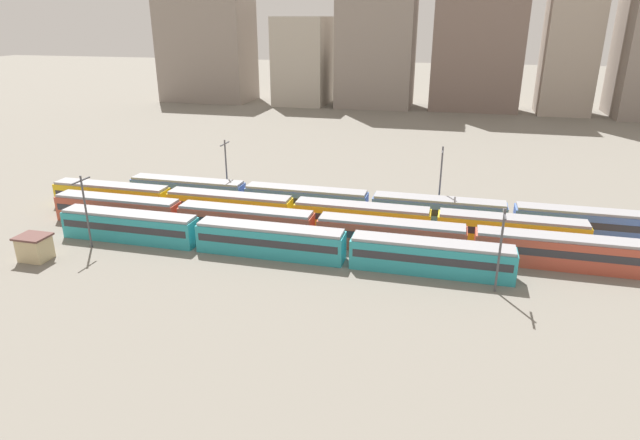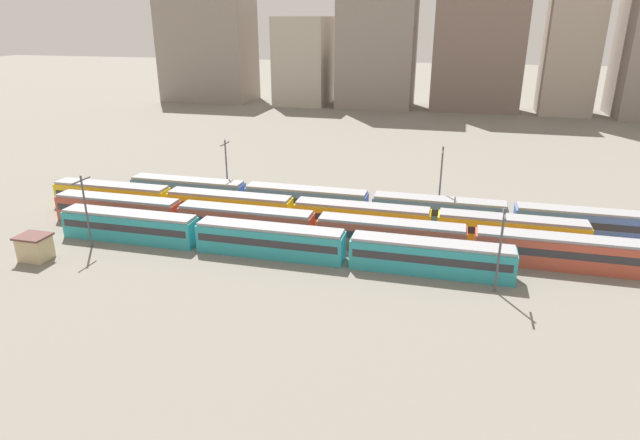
# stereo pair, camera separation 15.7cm
# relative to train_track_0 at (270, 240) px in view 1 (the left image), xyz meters

# --- Properties ---
(ground_plane) EXTENTS (600.00, 600.00, 0.00)m
(ground_plane) POSITION_rel_train_track_0_xyz_m (-18.47, 7.80, -1.90)
(ground_plane) COLOR slate
(train_track_0) EXTENTS (55.80, 3.06, 3.75)m
(train_track_0) POSITION_rel_train_track_0_xyz_m (0.00, 0.00, 0.00)
(train_track_0) COLOR teal
(train_track_0) RESTS_ON ground_plane
(train_track_1) EXTENTS (74.70, 3.06, 3.75)m
(train_track_1) POSITION_rel_train_track_0_xyz_m (4.25, 5.20, 0.00)
(train_track_1) COLOR #BC4C38
(train_track_1) RESTS_ON ground_plane
(train_track_2) EXTENTS (74.70, 3.06, 3.75)m
(train_track_2) POSITION_rel_train_track_0_xyz_m (-0.28, 10.40, 0.00)
(train_track_2) COLOR yellow
(train_track_2) RESTS_ON ground_plane
(train_track_3) EXTENTS (93.60, 3.06, 3.75)m
(train_track_3) POSITION_rel_train_track_0_xyz_m (18.92, 15.60, 0.00)
(train_track_3) COLOR #4C70BC
(train_track_3) RESTS_ON ground_plane
(catenary_pole_0) EXTENTS (0.24, 3.20, 9.18)m
(catenary_pole_0) POSITION_rel_train_track_0_xyz_m (25.75, -2.85, 3.22)
(catenary_pole_0) COLOR #4C4C51
(catenary_pole_0) RESTS_ON ground_plane
(catenary_pole_1) EXTENTS (0.24, 3.20, 10.24)m
(catenary_pole_1) POSITION_rel_train_track_0_xyz_m (18.82, 18.69, 3.77)
(catenary_pole_1) COLOR #4C4C51
(catenary_pole_1) RESTS_ON ground_plane
(catenary_pole_2) EXTENTS (0.24, 3.20, 9.20)m
(catenary_pole_2) POSITION_rel_train_track_0_xyz_m (-22.47, -3.22, 3.23)
(catenary_pole_2) COLOR #4C4C51
(catenary_pole_2) RESTS_ON ground_plane
(catenary_pole_3) EXTENTS (0.24, 3.20, 9.39)m
(catenary_pole_3) POSITION_rel_train_track_0_xyz_m (-13.72, 18.85, 3.33)
(catenary_pole_3) COLOR #4C4C51
(catenary_pole_3) RESTS_ON ground_plane
(signal_hut) EXTENTS (3.60, 3.00, 3.04)m
(signal_hut) POSITION_rel_train_track_0_xyz_m (-26.37, -8.10, -0.35)
(signal_hut) COLOR #C6B284
(signal_hut) RESTS_ON ground_plane
(distant_building_0) EXTENTS (29.61, 17.91, 32.60)m
(distant_building_0) POSITION_rel_train_track_0_xyz_m (-63.66, 118.66, 14.40)
(distant_building_0) COLOR gray
(distant_building_0) RESTS_ON ground_plane
(distant_building_1) EXTENTS (16.33, 18.39, 27.30)m
(distant_building_1) POSITION_rel_train_track_0_xyz_m (-30.08, 118.66, 11.75)
(distant_building_1) COLOR #B2A899
(distant_building_1) RESTS_ON ground_plane
(distant_building_2) EXTENTS (23.39, 17.02, 45.81)m
(distant_building_2) POSITION_rel_train_track_0_xyz_m (-6.16, 118.66, 21.00)
(distant_building_2) COLOR gray
(distant_building_2) RESTS_ON ground_plane
(distant_building_3) EXTENTS (26.16, 12.49, 46.68)m
(distant_building_3) POSITION_rel_train_track_0_xyz_m (24.41, 118.66, 21.44)
(distant_building_3) COLOR #7A665B
(distant_building_3) RESTS_ON ground_plane
(distant_building_4) EXTENTS (14.35, 14.36, 51.19)m
(distant_building_4) POSITION_rel_train_track_0_xyz_m (49.98, 118.66, 23.69)
(distant_building_4) COLOR #A89989
(distant_building_4) RESTS_ON ground_plane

